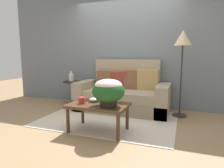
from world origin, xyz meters
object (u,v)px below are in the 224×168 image
at_px(couch, 123,95).
at_px(table_vase, 71,77).
at_px(side_table, 72,88).
at_px(floor_lamp, 183,44).
at_px(snack_bowl, 94,100).
at_px(potted_plant, 108,90).
at_px(coffee_mug, 82,100).
at_px(coffee_table, 98,107).

relative_size(couch, table_vase, 8.13).
relative_size(side_table, table_vase, 2.37).
bearing_deg(couch, floor_lamp, -2.39).
xyz_separation_m(floor_lamp, snack_bowl, (-1.33, -1.20, -0.93)).
bearing_deg(potted_plant, table_vase, 136.32).
height_order(couch, snack_bowl, couch).
distance_m(coffee_mug, snack_bowl, 0.21).
distance_m(side_table, table_vase, 0.28).
relative_size(floor_lamp, snack_bowl, 11.82).
height_order(potted_plant, snack_bowl, potted_plant).
bearing_deg(table_vase, side_table, -29.57).
distance_m(side_table, potted_plant, 2.17).
bearing_deg(potted_plant, coffee_table, 160.62).
height_order(snack_bowl, table_vase, table_vase).
bearing_deg(floor_lamp, potted_plant, -126.22).
distance_m(side_table, coffee_mug, 1.85).
bearing_deg(floor_lamp, table_vase, 176.98).
xyz_separation_m(coffee_table, floor_lamp, (1.20, 1.29, 1.03)).
xyz_separation_m(couch, table_vase, (-1.37, 0.09, 0.34)).
height_order(side_table, coffee_mug, side_table).
bearing_deg(floor_lamp, couch, 177.61).
height_order(floor_lamp, snack_bowl, floor_lamp).
bearing_deg(snack_bowl, couch, 84.06).
bearing_deg(coffee_mug, couch, 79.68).
bearing_deg(table_vase, coffee_table, -46.24).
bearing_deg(snack_bowl, potted_plant, -27.07).
xyz_separation_m(coffee_table, table_vase, (-1.37, 1.43, 0.29)).
distance_m(coffee_table, snack_bowl, 0.19).
bearing_deg(potted_plant, side_table, 136.17).
distance_m(snack_bowl, table_vase, 1.83).
height_order(couch, coffee_mug, couch).
relative_size(side_table, snack_bowl, 4.07).
bearing_deg(couch, side_table, 176.85).
bearing_deg(couch, snack_bowl, -95.94).
distance_m(floor_lamp, snack_bowl, 2.02).
xyz_separation_m(couch, floor_lamp, (1.20, -0.05, 1.08)).
bearing_deg(table_vase, coffee_mug, -53.40).
height_order(side_table, table_vase, table_vase).
distance_m(couch, side_table, 1.36).
bearing_deg(table_vase, floor_lamp, -3.02).
xyz_separation_m(side_table, coffee_mug, (1.09, -1.49, 0.10)).
relative_size(coffee_table, floor_lamp, 0.55).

